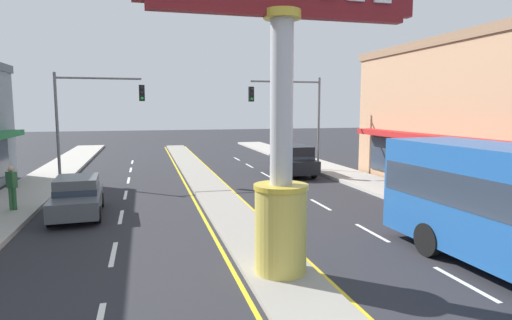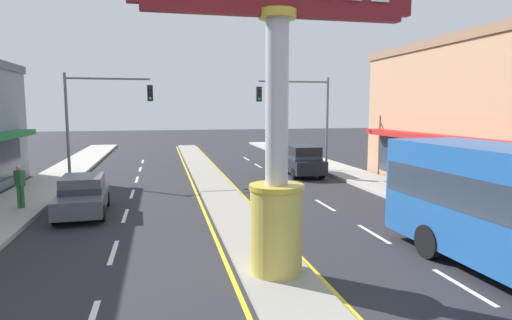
{
  "view_description": "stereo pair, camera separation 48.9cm",
  "coord_description": "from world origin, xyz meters",
  "px_view_note": "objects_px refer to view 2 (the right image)",
  "views": [
    {
      "loc": [
        -3.22,
        -3.54,
        4.25
      ],
      "look_at": [
        0.18,
        9.47,
        2.6
      ],
      "focal_mm": 29.99,
      "sensor_mm": 36.0,
      "label": 1
    },
    {
      "loc": [
        -2.75,
        -3.65,
        4.25
      ],
      "look_at": [
        0.18,
        9.47,
        2.6
      ],
      "focal_mm": 29.99,
      "sensor_mm": 36.0,
      "label": 2
    }
  ],
  "objects_px": {
    "district_sign": "(277,122)",
    "sedan_near_left_lane": "(83,195)",
    "traffic_light_right_side": "(302,108)",
    "traffic_light_left_side": "(99,108)",
    "suv_far_right_lane": "(301,160)",
    "pedestrian_near_kerb": "(20,184)"
  },
  "relations": [
    {
      "from": "traffic_light_left_side",
      "to": "sedan_near_left_lane",
      "type": "bearing_deg",
      "value": -87.98
    },
    {
      "from": "district_sign",
      "to": "traffic_light_left_side",
      "type": "relative_size",
      "value": 1.26
    },
    {
      "from": "traffic_light_right_side",
      "to": "sedan_near_left_lane",
      "type": "relative_size",
      "value": 1.41
    },
    {
      "from": "traffic_light_left_side",
      "to": "sedan_near_left_lane",
      "type": "height_order",
      "value": "traffic_light_left_side"
    },
    {
      "from": "district_sign",
      "to": "suv_far_right_lane",
      "type": "xyz_separation_m",
      "value": [
        5.86,
        15.44,
        -2.92
      ]
    },
    {
      "from": "district_sign",
      "to": "pedestrian_near_kerb",
      "type": "relative_size",
      "value": 4.41
    },
    {
      "from": "traffic_light_right_side",
      "to": "pedestrian_near_kerb",
      "type": "bearing_deg",
      "value": -152.68
    },
    {
      "from": "sedan_near_left_lane",
      "to": "traffic_light_right_side",
      "type": "bearing_deg",
      "value": 34.89
    },
    {
      "from": "traffic_light_right_side",
      "to": "suv_far_right_lane",
      "type": "bearing_deg",
      "value": -108.59
    },
    {
      "from": "suv_far_right_lane",
      "to": "sedan_near_left_lane",
      "type": "bearing_deg",
      "value": -147.31
    },
    {
      "from": "suv_far_right_lane",
      "to": "sedan_near_left_lane",
      "type": "relative_size",
      "value": 1.06
    },
    {
      "from": "traffic_light_left_side",
      "to": "sedan_near_left_lane",
      "type": "xyz_separation_m",
      "value": [
        0.28,
        -8.0,
        -3.46
      ]
    },
    {
      "from": "traffic_light_right_side",
      "to": "suv_far_right_lane",
      "type": "distance_m",
      "value": 3.38
    },
    {
      "from": "pedestrian_near_kerb",
      "to": "sedan_near_left_lane",
      "type": "bearing_deg",
      "value": -18.83
    },
    {
      "from": "district_sign",
      "to": "traffic_light_left_side",
      "type": "distance_m",
      "value": 17.07
    },
    {
      "from": "district_sign",
      "to": "traffic_light_left_side",
      "type": "xyz_separation_m",
      "value": [
        -6.14,
        15.92,
        0.34
      ]
    },
    {
      "from": "pedestrian_near_kerb",
      "to": "traffic_light_right_side",
      "type": "bearing_deg",
      "value": 27.32
    },
    {
      "from": "district_sign",
      "to": "pedestrian_near_kerb",
      "type": "xyz_separation_m",
      "value": [
        -8.39,
        8.79,
        -2.73
      ]
    },
    {
      "from": "sedan_near_left_lane",
      "to": "pedestrian_near_kerb",
      "type": "bearing_deg",
      "value": 161.17
    },
    {
      "from": "suv_far_right_lane",
      "to": "district_sign",
      "type": "bearing_deg",
      "value": -110.77
    },
    {
      "from": "district_sign",
      "to": "traffic_light_right_side",
      "type": "relative_size",
      "value": 1.26
    },
    {
      "from": "district_sign",
      "to": "sedan_near_left_lane",
      "type": "distance_m",
      "value": 10.34
    }
  ]
}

